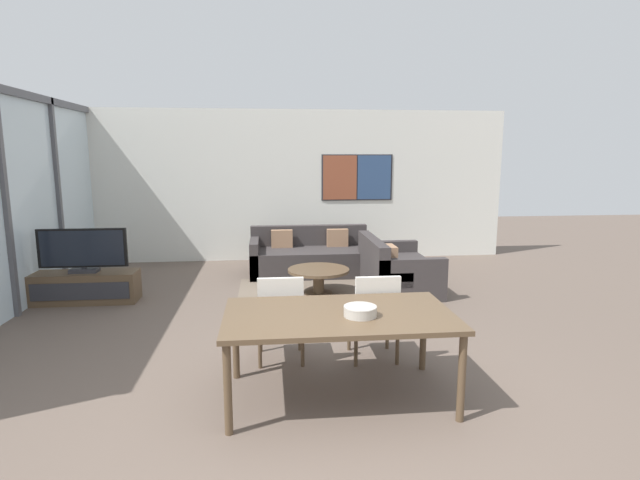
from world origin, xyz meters
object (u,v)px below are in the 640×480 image
object	(u,v)px
dining_table	(339,320)
dining_chair_left	(281,313)
fruit_bowl	(360,310)
sofa_main	(311,257)
tv_console	(86,287)
dining_chair_centre	(375,312)
sofa_side	(394,271)
coffee_table	(319,275)
television	(83,251)

from	to	relation	value
dining_table	dining_chair_left	bearing A→B (deg)	120.53
fruit_bowl	sofa_main	bearing A→B (deg)	90.06
tv_console	dining_table	xyz separation A→B (m)	(3.03, -3.03, 0.46)
dining_chair_centre	fruit_bowl	distance (m)	0.91
sofa_side	fruit_bowl	world-z (taller)	fruit_bowl
coffee_table	dining_chair_left	bearing A→B (deg)	-104.60
coffee_table	dining_table	bearing A→B (deg)	-92.80
television	dining_table	world-z (taller)	television
tv_console	dining_chair_left	size ratio (longest dim) A/B	1.57
dining_chair_left	tv_console	bearing A→B (deg)	138.68
television	dining_chair_centre	bearing A→B (deg)	-33.68
television	sofa_side	xyz separation A→B (m)	(4.32, 0.24, -0.45)
sofa_side	dining_chair_centre	size ratio (longest dim) A/B	1.76
tv_console	television	distance (m)	0.50
dining_chair_centre	sofa_main	bearing A→B (deg)	94.64
dining_table	fruit_bowl	size ratio (longest dim) A/B	7.00
television	dining_table	distance (m)	4.29
dining_chair_left	fruit_bowl	world-z (taller)	dining_chair_left
coffee_table	fruit_bowl	size ratio (longest dim) A/B	3.34
coffee_table	dining_chair_centre	world-z (taller)	dining_chair_centre
sofa_main	dining_chair_centre	bearing A→B (deg)	-85.36
television	dining_chair_left	world-z (taller)	television
dining_table	dining_chair_centre	xyz separation A→B (m)	(0.45, 0.71, -0.18)
coffee_table	dining_chair_left	world-z (taller)	dining_chair_left
sofa_main	dining_chair_left	distance (m)	3.71
sofa_main	coffee_table	world-z (taller)	sofa_main
tv_console	fruit_bowl	xyz separation A→B (m)	(3.19, -3.13, 0.57)
tv_console	dining_table	size ratio (longest dim) A/B	0.74
dining_table	sofa_side	bearing A→B (deg)	68.40
tv_console	television	xyz separation A→B (m)	(0.00, 0.00, 0.50)
sofa_side	dining_table	xyz separation A→B (m)	(-1.29, -3.27, 0.40)
tv_console	dining_chair_centre	xyz separation A→B (m)	(3.48, -2.32, 0.28)
fruit_bowl	dining_table	bearing A→B (deg)	147.05
tv_console	dining_table	world-z (taller)	dining_table
sofa_main	coffee_table	distance (m)	1.34
television	sofa_side	distance (m)	4.35
dining_chair_centre	fruit_bowl	world-z (taller)	dining_chair_centre
coffee_table	fruit_bowl	world-z (taller)	fruit_bowl
tv_console	dining_chair_left	world-z (taller)	dining_chair_left
coffee_table	fruit_bowl	distance (m)	3.21
sofa_main	dining_table	world-z (taller)	sofa_main
dining_chair_left	fruit_bowl	distance (m)	1.09
television	sofa_main	world-z (taller)	television
television	dining_chair_left	distance (m)	3.44
sofa_main	tv_console	bearing A→B (deg)	-156.51
television	sofa_side	bearing A→B (deg)	3.11
sofa_main	sofa_side	size ratio (longest dim) A/B	1.31
coffee_table	tv_console	bearing A→B (deg)	-179.25
dining_chair_centre	television	bearing A→B (deg)	146.32
sofa_main	dining_table	bearing A→B (deg)	-91.95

